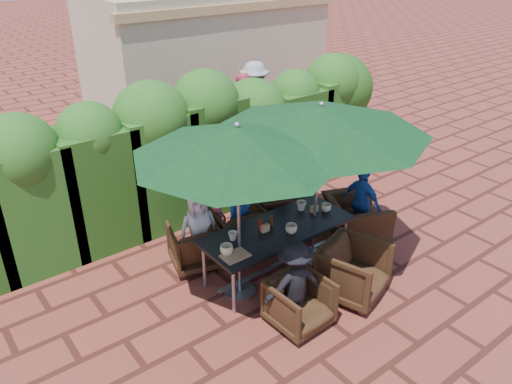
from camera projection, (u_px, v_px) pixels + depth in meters
ground at (267, 273)px, 7.27m from camera, size 80.00×80.00×0.00m
dining_table at (277, 232)px, 7.00m from camera, size 2.22×0.90×0.75m
umbrella_left at (237, 142)px, 5.90m from camera, size 2.61×2.61×2.46m
umbrella_right at (321, 119)px, 6.62m from camera, size 2.97×2.97×2.46m
chair_far_left at (195, 243)px, 7.32m from camera, size 0.86×0.83×0.72m
chair_far_mid at (238, 226)px, 7.70m from camera, size 0.88×0.84×0.79m
chair_far_right at (279, 207)px, 8.27m from camera, size 0.95×0.92×0.76m
chair_near_left at (300, 301)px, 6.17m from camera, size 0.71×0.67×0.71m
chair_near_right at (353, 269)px, 6.67m from camera, size 1.01×0.98×0.84m
chair_end_right at (356, 213)px, 7.99m from camera, size 1.00×1.18×0.87m
adult_far_left at (199, 229)px, 7.23m from camera, size 0.66×0.48×1.20m
adult_far_mid at (240, 208)px, 7.57m from camera, size 0.57×0.49×1.42m
adult_far_right at (284, 190)px, 8.13m from camera, size 0.74×0.54×1.39m
adult_near_left at (294, 284)px, 6.09m from camera, size 0.81×0.52×1.18m
adult_end_right at (362, 202)px, 7.96m from camera, size 0.39×0.72×1.20m
child_left at (219, 228)px, 7.63m from camera, size 0.35×0.31×0.81m
child_right at (263, 212)px, 8.14m from camera, size 0.26×0.22×0.73m
pedestrian_a at (210, 118)px, 10.90m from camera, size 1.65×1.28×1.69m
pedestrian_b at (242, 110)px, 11.39m from camera, size 0.95×0.79×1.70m
pedestrian_c at (255, 102)px, 11.60m from camera, size 1.28×1.21×1.89m
cup_a at (227, 250)px, 6.36m from camera, size 0.17×0.17×0.13m
cup_b at (233, 236)px, 6.67m from camera, size 0.13×0.13×0.12m
cup_c at (291, 229)px, 6.82m from camera, size 0.16×0.16×0.13m
cup_d at (301, 206)px, 7.40m from camera, size 0.15×0.15×0.14m
cup_e at (326, 208)px, 7.37m from camera, size 0.15×0.15×0.12m
ketchup_bottle at (260, 224)px, 6.88m from camera, size 0.04×0.04×0.17m
sauce_bottle at (271, 221)px, 6.97m from camera, size 0.04×0.04×0.17m
serving_tray at (235, 256)px, 6.34m from camera, size 0.35×0.25×0.02m
number_block_left at (265, 228)px, 6.86m from camera, size 0.12×0.06×0.10m
number_block_right at (314, 209)px, 7.36m from camera, size 0.12×0.06×0.10m
hedge_wall at (174, 143)px, 8.22m from camera, size 9.10×1.60×2.48m
building at (206, 53)px, 13.37m from camera, size 6.20×3.08×3.20m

